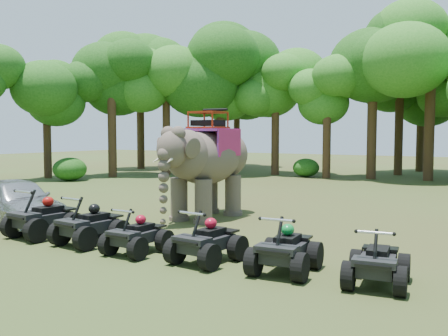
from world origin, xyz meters
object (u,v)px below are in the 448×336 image
at_px(atv_0, 43,212).
at_px(atv_4, 285,243).
at_px(parked_car, 16,201).
at_px(atv_2, 137,230).
at_px(atv_5, 377,256).
at_px(elephant, 207,163).
at_px(atv_1, 90,220).
at_px(atv_3, 207,235).

distance_m(atv_0, atv_4, 7.32).
xyz_separation_m(parked_car, atv_4, (9.52, -0.57, -0.14)).
height_order(atv_0, atv_2, atv_0).
distance_m(atv_2, atv_5, 5.63).
xyz_separation_m(elephant, atv_2, (1.34, -5.18, -1.30)).
bearing_deg(atv_1, atv_4, 7.03).
distance_m(atv_0, atv_5, 9.20).
bearing_deg(parked_car, atv_2, -84.74).
distance_m(parked_car, atv_2, 5.85).
bearing_deg(atv_2, atv_1, 176.00).
distance_m(elephant, atv_2, 5.50).
relative_size(atv_1, atv_4, 1.05).
height_order(atv_2, atv_4, atv_4).
xyz_separation_m(atv_1, atv_4, (5.48, 0.19, -0.03)).
xyz_separation_m(atv_1, atv_2, (1.73, -0.14, -0.08)).
distance_m(atv_1, atv_2, 1.74).
distance_m(atv_4, atv_5, 1.88).
height_order(elephant, atv_1, elephant).
bearing_deg(atv_3, atv_4, 9.50).
bearing_deg(atv_2, atv_3, 5.92).
relative_size(atv_3, atv_5, 1.06).
bearing_deg(atv_4, atv_0, 176.24).
bearing_deg(atv_5, atv_1, 174.15).
bearing_deg(atv_1, atv_3, 5.67).
bearing_deg(parked_car, atv_4, -79.34).
relative_size(atv_1, atv_3, 1.06).
height_order(atv_2, atv_3, atv_3).
xyz_separation_m(elephant, atv_5, (6.96, -4.79, -1.30)).
bearing_deg(atv_0, atv_5, 5.94).
xyz_separation_m(atv_3, atv_4, (1.85, 0.15, 0.01)).
xyz_separation_m(parked_car, atv_2, (5.78, -0.90, -0.19)).
bearing_deg(parked_car, atv_3, -81.27).
relative_size(atv_0, atv_5, 1.19).
bearing_deg(atv_2, elephant, 105.08).
xyz_separation_m(elephant, atv_0, (-2.23, -5.01, -1.19)).
relative_size(parked_car, atv_5, 2.86).
relative_size(atv_4, atv_5, 1.07).
bearing_deg(atv_0, atv_2, 1.89).
bearing_deg(atv_2, parked_car, 171.73).
bearing_deg(atv_3, atv_1, -174.50).
distance_m(atv_2, atv_3, 1.90).
height_order(parked_car, atv_0, parked_car).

